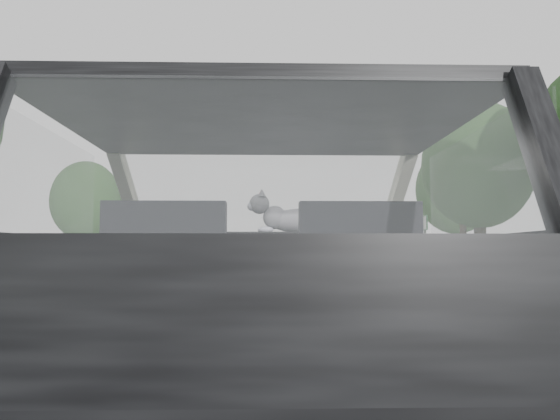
{
  "coord_description": "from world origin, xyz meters",
  "views": [
    {
      "loc": [
        0.01,
        -2.64,
        0.88
      ],
      "look_at": [
        0.09,
        0.51,
        1.13
      ],
      "focal_mm": 35.0,
      "sensor_mm": 36.0,
      "label": 1
    }
  ],
  "objects": [
    {
      "name": "other_car",
      "position": [
        -1.16,
        19.19,
        0.7
      ],
      "size": [
        2.36,
        4.47,
        1.4
      ],
      "primitive_type": "imported",
      "rotation": [
        0.0,
        0.0,
        -0.17
      ],
      "color": "silver",
      "rests_on": "ground"
    },
    {
      "name": "passenger_seat",
      "position": [
        0.4,
        -0.29,
        0.88
      ],
      "size": [
        0.5,
        0.72,
        0.42
      ],
      "primitive_type": "cube",
      "color": "black",
      "rests_on": "subject_car"
    },
    {
      "name": "subject_car",
      "position": [
        0.0,
        0.0,
        0.72
      ],
      "size": [
        1.8,
        4.0,
        1.45
      ],
      "primitive_type": "cube",
      "color": "black",
      "rests_on": "ground"
    },
    {
      "name": "tree_6",
      "position": [
        -10.28,
        28.71,
        3.01
      ],
      "size": [
        5.12,
        5.12,
        6.01
      ],
      "primitive_type": null,
      "rotation": [
        0.0,
        0.0,
        -0.36
      ],
      "color": "#21371A",
      "rests_on": "ground"
    },
    {
      "name": "driver_seat",
      "position": [
        -0.4,
        -0.29,
        0.88
      ],
      "size": [
        0.5,
        0.72,
        0.42
      ],
      "primitive_type": "cube",
      "color": "black",
      "rests_on": "subject_car"
    },
    {
      "name": "tree_2",
      "position": [
        9.28,
        20.67,
        3.66
      ],
      "size": [
        5.59,
        5.59,
        7.31
      ],
      "primitive_type": null,
      "rotation": [
        0.0,
        0.0,
        0.17
      ],
      "color": "#21371A",
      "rests_on": "ground"
    },
    {
      "name": "dashboard",
      "position": [
        0.0,
        0.62,
        0.85
      ],
      "size": [
        1.58,
        0.45,
        0.3
      ],
      "primitive_type": "cube",
      "color": "black",
      "rests_on": "subject_car"
    },
    {
      "name": "steering_wheel",
      "position": [
        -0.4,
        0.33,
        0.92
      ],
      "size": [
        0.36,
        0.36,
        0.04
      ],
      "primitive_type": "torus",
      "color": "black",
      "rests_on": "dashboard"
    },
    {
      "name": "utility_pole",
      "position": [
        8.56,
        20.73,
        4.4
      ],
      "size": [
        0.29,
        0.29,
        8.81
      ],
      "primitive_type": "cylinder",
      "rotation": [
        0.0,
        0.0,
        -0.03
      ],
      "color": "#392513",
      "rests_on": "ground"
    },
    {
      "name": "cat",
      "position": [
        0.24,
        0.67,
        1.09
      ],
      "size": [
        0.6,
        0.23,
        0.26
      ],
      "primitive_type": "ellipsoid",
      "rotation": [
        0.0,
        0.0,
        0.09
      ],
      "color": "gray",
      "rests_on": "dashboard"
    },
    {
      "name": "highway_sign",
      "position": [
        6.2,
        18.35,
        1.18
      ],
      "size": [
        0.18,
        0.95,
        2.36
      ],
      "primitive_type": "cube",
      "rotation": [
        0.0,
        0.0,
        -0.09
      ],
      "color": "#216A38",
      "rests_on": "ground"
    },
    {
      "name": "guardrail",
      "position": [
        4.3,
        10.0,
        0.58
      ],
      "size": [
        0.05,
        90.0,
        0.32
      ],
      "primitive_type": "cube",
      "color": "gray",
      "rests_on": "ground"
    },
    {
      "name": "tree_3",
      "position": [
        13.8,
        36.38,
        4.28
      ],
      "size": [
        6.3,
        6.3,
        8.57
      ],
      "primitive_type": null,
      "rotation": [
        0.0,
        0.0,
        0.12
      ],
      "color": "#21371A",
      "rests_on": "ground"
    }
  ]
}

